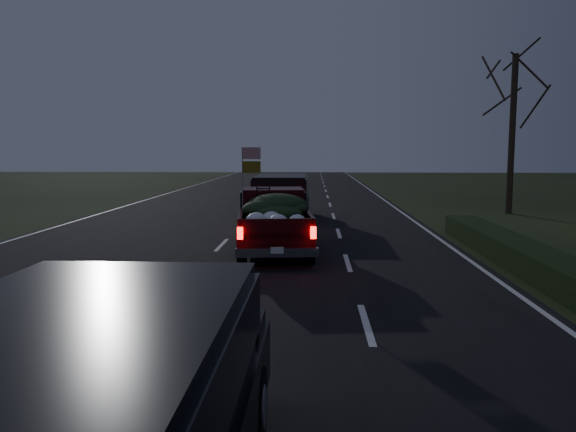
# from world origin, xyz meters

# --- Properties ---
(ground) EXTENTS (120.00, 120.00, 0.00)m
(ground) POSITION_xyz_m (0.00, 0.00, 0.00)
(ground) COLOR black
(ground) RESTS_ON ground
(road_asphalt) EXTENTS (14.00, 120.00, 0.02)m
(road_asphalt) POSITION_xyz_m (0.00, 0.00, 0.01)
(road_asphalt) COLOR black
(road_asphalt) RESTS_ON ground
(hedge_row) EXTENTS (1.00, 10.00, 0.60)m
(hedge_row) POSITION_xyz_m (7.80, 3.00, 0.30)
(hedge_row) COLOR black
(hedge_row) RESTS_ON ground
(bare_tree_far) EXTENTS (3.60, 3.60, 7.00)m
(bare_tree_far) POSITION_xyz_m (11.50, 14.00, 5.23)
(bare_tree_far) COLOR black
(bare_tree_far) RESTS_ON ground
(pickup_truck) EXTENTS (2.38, 5.12, 2.60)m
(pickup_truck) POSITION_xyz_m (1.62, 4.11, 0.97)
(pickup_truck) COLOR black
(pickup_truck) RESTS_ON ground
(lead_suv) EXTENTS (2.18, 5.12, 1.46)m
(lead_suv) POSITION_xyz_m (1.44, 11.51, 1.11)
(lead_suv) COLOR black
(lead_suv) RESTS_ON ground
(rear_suv) EXTENTS (2.36, 5.11, 1.47)m
(rear_suv) POSITION_xyz_m (1.18, -8.11, 1.11)
(rear_suv) COLOR black
(rear_suv) RESTS_ON ground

